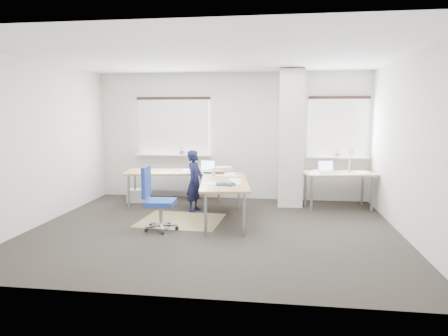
# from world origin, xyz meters

# --- Properties ---
(ground) EXTENTS (6.00, 6.00, 0.00)m
(ground) POSITION_xyz_m (0.00, 0.00, 0.00)
(ground) COLOR black
(ground) RESTS_ON ground
(room_shell) EXTENTS (6.04, 5.04, 2.82)m
(room_shell) POSITION_xyz_m (0.18, 0.45, 1.75)
(room_shell) COLOR beige
(room_shell) RESTS_ON ground
(floor_mat) EXTENTS (1.50, 1.29, 0.01)m
(floor_mat) POSITION_xyz_m (-0.67, 0.45, 0.00)
(floor_mat) COLOR olive
(floor_mat) RESTS_ON ground
(white_crate) EXTENTS (0.51, 0.40, 0.28)m
(white_crate) POSITION_xyz_m (-1.95, 1.84, 0.14)
(white_crate) COLOR white
(white_crate) RESTS_ON ground
(desk_main) EXTENTS (2.75, 2.63, 0.96)m
(desk_main) POSITION_xyz_m (-0.43, 1.08, 0.69)
(desk_main) COLOR olive
(desk_main) RESTS_ON ground
(desk_side) EXTENTS (1.50, 0.93, 1.22)m
(desk_side) POSITION_xyz_m (2.25, 1.81, 0.69)
(desk_side) COLOR olive
(desk_side) RESTS_ON ground
(task_chair) EXTENTS (0.57, 0.57, 1.05)m
(task_chair) POSITION_xyz_m (-0.89, -0.17, 0.29)
(task_chair) COLOR navy
(task_chair) RESTS_ON ground
(person) EXTENTS (0.38, 0.49, 1.20)m
(person) POSITION_xyz_m (-0.56, 1.17, 0.60)
(person) COLOR black
(person) RESTS_ON ground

